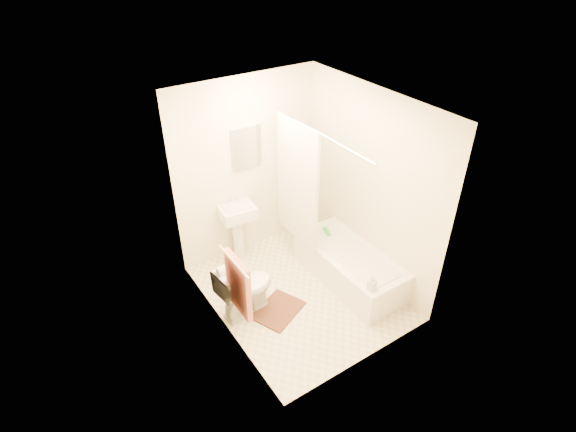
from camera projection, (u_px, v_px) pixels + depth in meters
floor at (299, 292)px, 5.56m from camera, size 2.40×2.40×0.00m
ceiling at (303, 105)px, 4.23m from camera, size 2.40×2.40×0.00m
wall_back at (247, 169)px, 5.73m from camera, size 2.00×0.02×2.40m
wall_left at (218, 242)px, 4.44m from camera, size 0.02×2.40×2.40m
wall_right at (369, 186)px, 5.35m from camera, size 0.02×2.40×2.40m
mirror at (247, 148)px, 5.55m from camera, size 0.40×0.03×0.55m
curtain_rod at (320, 134)px, 4.66m from camera, size 0.03×1.70×0.03m
shower_curtain at (297, 183)px, 5.37m from camera, size 0.04×0.80×1.55m
towel_bar at (234, 261)px, 4.34m from camera, size 0.02×0.60×0.02m
towel at (238, 285)px, 4.53m from camera, size 0.06×0.45×0.66m
toilet_paper at (223, 271)px, 4.83m from camera, size 0.11×0.12×0.12m
toilet at (245, 289)px, 5.13m from camera, size 0.72×0.46×0.66m
sink at (238, 229)px, 5.94m from camera, size 0.47×0.39×0.87m
bathtub at (349, 266)px, 5.65m from camera, size 0.66×1.51×0.42m
bath_mat at (278, 310)px, 5.30m from camera, size 0.70×0.63×0.02m
soap_bottle at (372, 283)px, 4.94m from camera, size 0.10×0.10×0.18m
scrub_brush at (327, 232)px, 5.88m from camera, size 0.10×0.19×0.04m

